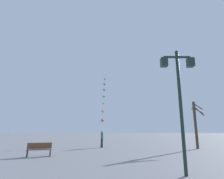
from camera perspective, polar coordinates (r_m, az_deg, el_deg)
ground_plane at (r=20.35m, az=1.73°, el=-17.29°), size 160.00×160.00×0.00m
twin_lantern_lamp_post at (r=8.48m, az=20.03°, el=1.06°), size 1.46×0.28×5.26m
kite_train at (r=27.13m, az=-2.64°, el=-2.54°), size 0.55×10.82×11.69m
kite_flyer at (r=19.56m, az=-3.14°, el=-14.82°), size 0.24×0.61×1.71m
bare_tree at (r=19.95m, az=24.42°, el=-9.15°), size 1.52×1.63×4.50m
park_bench at (r=14.08m, az=-21.55°, el=-16.87°), size 1.66×0.88×0.89m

